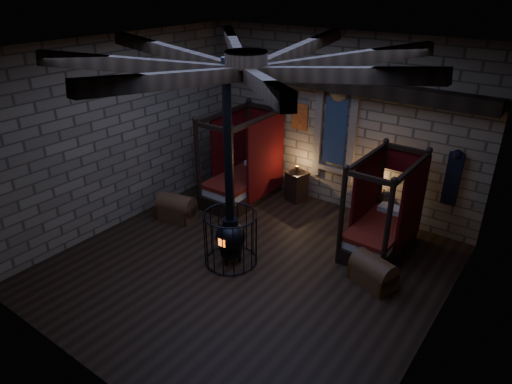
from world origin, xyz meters
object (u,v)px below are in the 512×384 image
Objects in this scene: bed_left at (243,178)px; stove at (231,234)px; trunk_right at (373,272)px; trunk_left at (177,208)px; bed_right at (382,227)px.

bed_left is 0.56× the size of stove.
stove is at bearing -140.34° from trunk_right.
bed_left is 1.93m from trunk_left.
stove is (-2.61, -1.01, 0.38)m from trunk_right.
bed_right is 2.18× the size of trunk_right.
bed_left is 2.91m from stove.
stove is at bearing -133.75° from bed_right.
trunk_right is at bearing -7.29° from trunk_left.
bed_left is at bearing 119.93° from stove.
trunk_right is (4.79, 0.37, -0.01)m from trunk_left.
bed_left is 1.11× the size of bed_right.
trunk_left is at bearing -157.07° from trunk_right.
bed_right is at bearing 42.58° from stove.
trunk_right is (4.18, -1.44, -0.29)m from bed_left.
trunk_left is at bearing -109.43° from bed_left.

